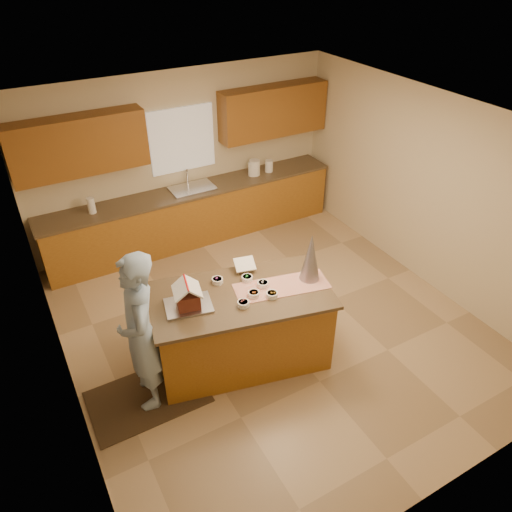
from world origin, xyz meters
name	(u,v)px	position (x,y,z in m)	size (l,w,h in m)	color
floor	(270,324)	(0.00, 0.00, 0.00)	(5.50, 5.50, 0.00)	tan
ceiling	(274,125)	(0.00, 0.00, 2.70)	(5.50, 5.50, 0.00)	silver
wall_back	(183,157)	(0.00, 2.75, 1.35)	(5.50, 5.50, 0.00)	beige
wall_front	(456,403)	(0.00, -2.75, 1.35)	(5.50, 5.50, 0.00)	beige
wall_left	(49,304)	(-2.50, 0.00, 1.35)	(5.50, 5.50, 0.00)	beige
wall_right	(427,191)	(2.50, 0.00, 1.35)	(5.50, 5.50, 0.00)	beige
stone_accent	(71,365)	(-2.48, -0.80, 1.25)	(2.50, 2.50, 0.00)	gray
window_curtain	(182,140)	(0.00, 2.72, 1.65)	(1.05, 0.03, 1.00)	white
back_counter_base	(194,216)	(0.00, 2.45, 0.44)	(4.80, 0.60, 0.88)	#9A6220
back_counter_top	(192,190)	(0.00, 2.45, 0.90)	(4.85, 0.63, 0.04)	brown
upper_cabinet_left	(78,146)	(-1.55, 2.57, 1.90)	(1.85, 0.35, 0.80)	brown
upper_cabinet_right	(273,111)	(1.55, 2.57, 1.90)	(1.85, 0.35, 0.80)	brown
sink	(192,191)	(0.00, 2.45, 0.89)	(0.70, 0.45, 0.12)	silver
faucet	(187,177)	(0.00, 2.63, 1.06)	(0.03, 0.03, 0.28)	silver
island_base	(241,328)	(-0.61, -0.36, 0.47)	(1.93, 0.97, 0.95)	#9A6220
island_top	(241,295)	(-0.61, -0.36, 0.97)	(2.02, 1.05, 0.04)	brown
table_runner	(282,286)	(-0.14, -0.46, 0.99)	(1.07, 0.39, 0.01)	#B62B0D
baking_tray	(188,306)	(-1.20, -0.28, 1.00)	(0.49, 0.37, 0.03)	silver
cookbook	(245,264)	(-0.36, 0.01, 1.09)	(0.24, 0.02, 0.19)	white
tinsel_tree	(311,257)	(0.22, -0.49, 1.28)	(0.24, 0.24, 0.59)	#B6B5C2
rug	(148,397)	(-1.82, -0.39, 0.01)	(1.27, 0.83, 0.01)	black
boy	(141,333)	(-1.77, -0.39, 0.95)	(0.68, 0.45, 1.87)	#93B0D1
canister_a	(253,169)	(1.10, 2.45, 1.03)	(0.16, 0.16, 0.22)	white
canister_b	(255,168)	(1.13, 2.45, 1.05)	(0.18, 0.18, 0.26)	white
canister_c	(269,166)	(1.41, 2.45, 1.02)	(0.14, 0.14, 0.20)	white
paper_towel	(91,205)	(-1.57, 2.45, 1.04)	(0.11, 0.11, 0.24)	white
gingerbread_house	(188,296)	(-1.20, -0.28, 1.13)	(0.35, 0.36, 0.30)	#5F2819
candy_bowls	(249,289)	(-0.50, -0.36, 1.02)	(0.55, 0.65, 0.06)	orange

